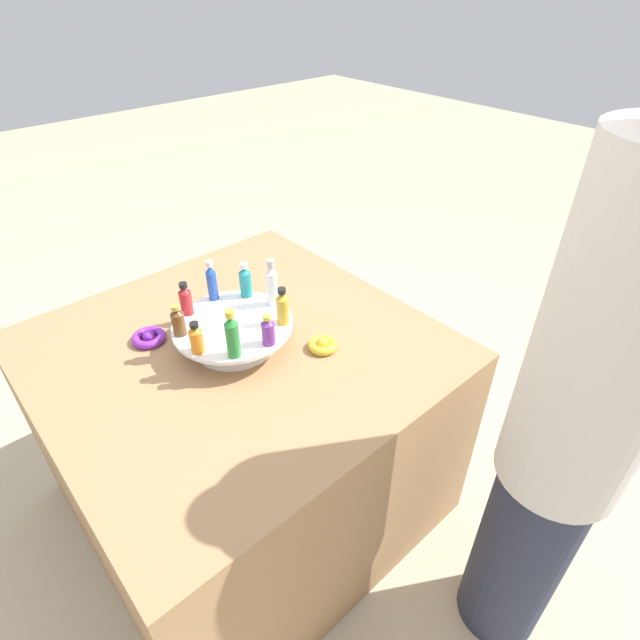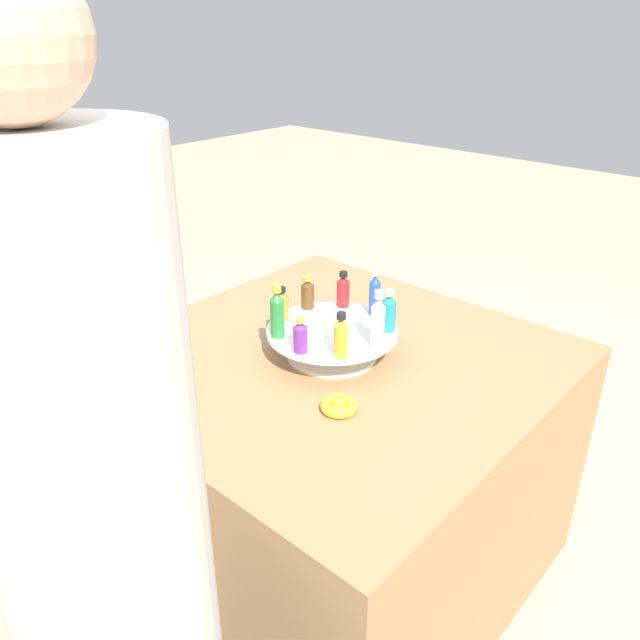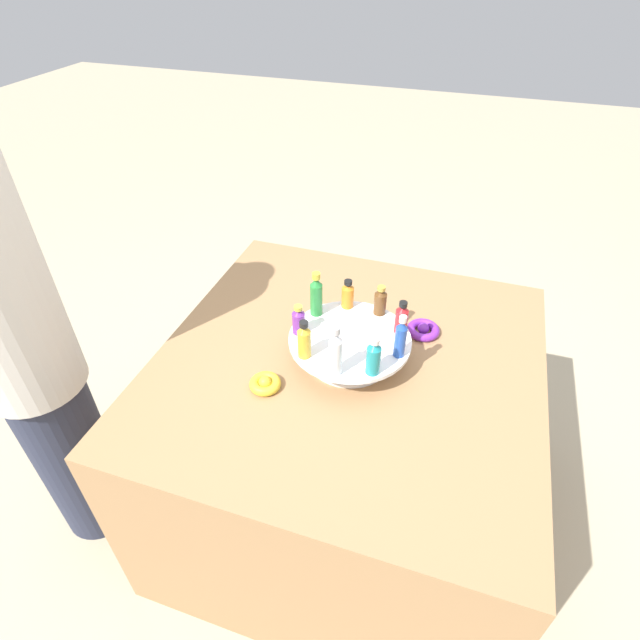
{
  "view_description": "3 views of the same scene",
  "coord_description": "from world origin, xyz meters",
  "views": [
    {
      "loc": [
        -0.58,
        -1.02,
        1.65
      ],
      "look_at": [
        0.1,
        -0.26,
        0.91
      ],
      "focal_mm": 28.0,
      "sensor_mm": 36.0,
      "label": 1
    },
    {
      "loc": [
        0.94,
        -1.1,
        1.55
      ],
      "look_at": [
        0.03,
        -0.08,
        0.88
      ],
      "focal_mm": 35.0,
      "sensor_mm": 36.0,
      "label": 2
    },
    {
      "loc": [
        1.03,
        0.25,
        1.72
      ],
      "look_at": [
        0.03,
        -0.08,
        0.88
      ],
      "focal_mm": 28.0,
      "sensor_mm": 36.0,
      "label": 3
    }
  ],
  "objects": [
    {
      "name": "ground_plane",
      "position": [
        0.0,
        0.0,
        0.0
      ],
      "size": [
        12.0,
        12.0,
        0.0
      ],
      "primitive_type": "plane",
      "color": "tan"
    },
    {
      "name": "party_table",
      "position": [
        0.0,
        0.0,
        0.37
      ],
      "size": [
        1.09,
        1.09,
        0.73
      ],
      "color": "#9E754C",
      "rests_on": "ground_plane"
    },
    {
      "name": "display_stand",
      "position": [
        0.0,
        0.0,
        0.78
      ],
      "size": [
        0.34,
        0.34,
        0.08
      ],
      "color": "white",
      "rests_on": "party_table"
    },
    {
      "name": "bottle_brown",
      "position": [
        -0.14,
        0.05,
        0.85
      ],
      "size": [
        0.04,
        0.04,
        0.09
      ],
      "color": "brown",
      "rests_on": "display_stand"
    },
    {
      "name": "bottle_orange",
      "position": [
        -0.14,
        -0.05,
        0.85
      ],
      "size": [
        0.04,
        0.04,
        0.09
      ],
      "color": "orange",
      "rests_on": "display_stand"
    },
    {
      "name": "bottle_green",
      "position": [
        -0.08,
        -0.12,
        0.88
      ],
      "size": [
        0.04,
        0.04,
        0.14
      ],
      "color": "#288438",
      "rests_on": "display_stand"
    },
    {
      "name": "bottle_purple",
      "position": [
        0.02,
        -0.14,
        0.85
      ],
      "size": [
        0.04,
        0.04,
        0.09
      ],
      "color": "#702D93",
      "rests_on": "display_stand"
    },
    {
      "name": "bottle_gold",
      "position": [
        0.11,
        -0.1,
        0.86
      ],
      "size": [
        0.04,
        0.04,
        0.12
      ],
      "color": "gold",
      "rests_on": "display_stand"
    },
    {
      "name": "bottle_clear",
      "position": [
        0.15,
        -0.0,
        0.88
      ],
      "size": [
        0.03,
        0.03,
        0.15
      ],
      "color": "silver",
      "rests_on": "display_stand"
    },
    {
      "name": "bottle_teal",
      "position": [
        0.11,
        0.09,
        0.86
      ],
      "size": [
        0.04,
        0.04,
        0.11
      ],
      "color": "teal",
      "rests_on": "display_stand"
    },
    {
      "name": "bottle_blue",
      "position": [
        0.03,
        0.14,
        0.87
      ],
      "size": [
        0.03,
        0.03,
        0.13
      ],
      "color": "#234CAD",
      "rests_on": "display_stand"
    },
    {
      "name": "bottle_red",
      "position": [
        -0.07,
        0.13,
        0.86
      ],
      "size": [
        0.04,
        0.04,
        0.1
      ],
      "color": "#B21E23",
      "rests_on": "display_stand"
    },
    {
      "name": "ribbon_bow_purple",
      "position": [
        -0.18,
        0.18,
        0.74
      ],
      "size": [
        0.1,
        0.1,
        0.04
      ],
      "color": "purple",
      "rests_on": "party_table"
    },
    {
      "name": "ribbon_bow_gold",
      "position": [
        0.18,
        -0.18,
        0.74
      ],
      "size": [
        0.09,
        0.09,
        0.04
      ],
      "color": "gold",
      "rests_on": "party_table"
    },
    {
      "name": "person_figure",
      "position": [
        0.33,
        -0.84,
        0.82
      ],
      "size": [
        0.27,
        0.27,
        1.62
      ],
      "rotation": [
        0.0,
        0.0,
        1.94
      ],
      "color": "#282D42",
      "rests_on": "ground_plane"
    }
  ]
}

